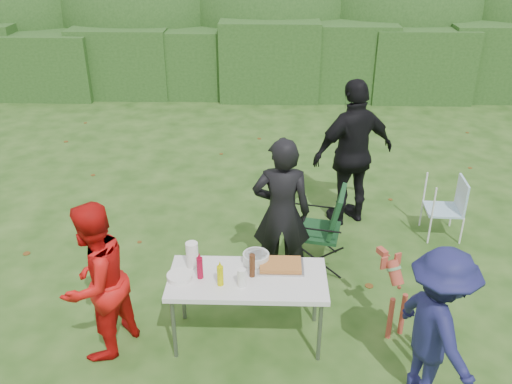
{
  "coord_description": "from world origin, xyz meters",
  "views": [
    {
      "loc": [
        0.07,
        -4.48,
        3.78
      ],
      "look_at": [
        -0.1,
        0.97,
        1.0
      ],
      "focal_mm": 38.0,
      "sensor_mm": 36.0,
      "label": 1
    }
  ],
  "objects_px": {
    "person_cook": "(282,213)",
    "dog": "(413,315)",
    "beer_bottle": "(252,266)",
    "paper_towel_roll": "(192,255)",
    "child": "(437,329)",
    "person_black_puffy": "(353,154)",
    "mustard_bottle": "(220,276)",
    "person_red_jacket": "(96,282)",
    "lawn_chair": "(443,207)",
    "camping_chair": "(316,227)",
    "ketchup_bottle": "(200,268)",
    "folding_table": "(248,282)"
  },
  "relations": [
    {
      "from": "person_red_jacket",
      "to": "beer_bottle",
      "type": "xyz_separation_m",
      "value": [
        1.43,
        0.21,
        0.07
      ]
    },
    {
      "from": "mustard_bottle",
      "to": "person_black_puffy",
      "type": "bearing_deg",
      "value": 58.88
    },
    {
      "from": "child",
      "to": "lawn_chair",
      "type": "bearing_deg",
      "value": -36.67
    },
    {
      "from": "person_red_jacket",
      "to": "mustard_bottle",
      "type": "height_order",
      "value": "person_red_jacket"
    },
    {
      "from": "person_black_puffy",
      "to": "folding_table",
      "type": "bearing_deg",
      "value": 37.22
    },
    {
      "from": "camping_chair",
      "to": "beer_bottle",
      "type": "bearing_deg",
      "value": 74.24
    },
    {
      "from": "child",
      "to": "beer_bottle",
      "type": "height_order",
      "value": "child"
    },
    {
      "from": "person_cook",
      "to": "child",
      "type": "relative_size",
      "value": 1.18
    },
    {
      "from": "beer_bottle",
      "to": "paper_towel_roll",
      "type": "xyz_separation_m",
      "value": [
        -0.58,
        0.15,
        0.01
      ]
    },
    {
      "from": "person_cook",
      "to": "dog",
      "type": "bearing_deg",
      "value": 138.78
    },
    {
      "from": "child",
      "to": "ketchup_bottle",
      "type": "height_order",
      "value": "child"
    },
    {
      "from": "lawn_chair",
      "to": "beer_bottle",
      "type": "relative_size",
      "value": 3.4
    },
    {
      "from": "folding_table",
      "to": "camping_chair",
      "type": "relative_size",
      "value": 1.49
    },
    {
      "from": "child",
      "to": "paper_towel_roll",
      "type": "bearing_deg",
      "value": 49.05
    },
    {
      "from": "camping_chair",
      "to": "paper_towel_roll",
      "type": "distance_m",
      "value": 1.79
    },
    {
      "from": "child",
      "to": "person_red_jacket",
      "type": "bearing_deg",
      "value": 61.41
    },
    {
      "from": "person_cook",
      "to": "lawn_chair",
      "type": "relative_size",
      "value": 2.16
    },
    {
      "from": "child",
      "to": "person_black_puffy",
      "type": "bearing_deg",
      "value": -13.54
    },
    {
      "from": "paper_towel_roll",
      "to": "mustard_bottle",
      "type": "bearing_deg",
      "value": -44.52
    },
    {
      "from": "beer_bottle",
      "to": "person_black_puffy",
      "type": "bearing_deg",
      "value": 62.57
    },
    {
      "from": "person_cook",
      "to": "camping_chair",
      "type": "distance_m",
      "value": 0.67
    },
    {
      "from": "person_red_jacket",
      "to": "ketchup_bottle",
      "type": "relative_size",
      "value": 7.2
    },
    {
      "from": "person_black_puffy",
      "to": "mustard_bottle",
      "type": "bearing_deg",
      "value": 34.13
    },
    {
      "from": "person_red_jacket",
      "to": "camping_chair",
      "type": "relative_size",
      "value": 1.57
    },
    {
      "from": "dog",
      "to": "ketchup_bottle",
      "type": "xyz_separation_m",
      "value": [
        -2.02,
        0.09,
        0.44
      ]
    },
    {
      "from": "person_black_puffy",
      "to": "ketchup_bottle",
      "type": "relative_size",
      "value": 9.07
    },
    {
      "from": "person_red_jacket",
      "to": "camping_chair",
      "type": "xyz_separation_m",
      "value": [
        2.14,
        1.55,
        -0.29
      ]
    },
    {
      "from": "person_cook",
      "to": "dog",
      "type": "xyz_separation_m",
      "value": [
        1.24,
        -1.11,
        -0.47
      ]
    },
    {
      "from": "person_black_puffy",
      "to": "camping_chair",
      "type": "height_order",
      "value": "person_black_puffy"
    },
    {
      "from": "dog",
      "to": "paper_towel_roll",
      "type": "height_order",
      "value": "paper_towel_roll"
    },
    {
      "from": "beer_bottle",
      "to": "paper_towel_roll",
      "type": "distance_m",
      "value": 0.6
    },
    {
      "from": "person_black_puffy",
      "to": "beer_bottle",
      "type": "bearing_deg",
      "value": 37.81
    },
    {
      "from": "person_black_puffy",
      "to": "mustard_bottle",
      "type": "height_order",
      "value": "person_black_puffy"
    },
    {
      "from": "folding_table",
      "to": "beer_bottle",
      "type": "distance_m",
      "value": 0.18
    },
    {
      "from": "mustard_bottle",
      "to": "person_red_jacket",
      "type": "bearing_deg",
      "value": -176.66
    },
    {
      "from": "person_black_puffy",
      "to": "ketchup_bottle",
      "type": "xyz_separation_m",
      "value": [
        -1.73,
        -2.43,
        -0.15
      ]
    },
    {
      "from": "camping_chair",
      "to": "beer_bottle",
      "type": "relative_size",
      "value": 4.19
    },
    {
      "from": "person_cook",
      "to": "camping_chair",
      "type": "height_order",
      "value": "person_cook"
    },
    {
      "from": "folding_table",
      "to": "ketchup_bottle",
      "type": "distance_m",
      "value": 0.47
    },
    {
      "from": "dog",
      "to": "mustard_bottle",
      "type": "bearing_deg",
      "value": 63.04
    },
    {
      "from": "child",
      "to": "beer_bottle",
      "type": "relative_size",
      "value": 6.25
    },
    {
      "from": "ketchup_bottle",
      "to": "person_black_puffy",
      "type": "bearing_deg",
      "value": 54.58
    },
    {
      "from": "camping_chair",
      "to": "dog",
      "type": "bearing_deg",
      "value": 131.41
    },
    {
      "from": "lawn_chair",
      "to": "person_black_puffy",
      "type": "bearing_deg",
      "value": -14.46
    },
    {
      "from": "paper_towel_roll",
      "to": "camping_chair",
      "type": "bearing_deg",
      "value": 42.6
    },
    {
      "from": "paper_towel_roll",
      "to": "child",
      "type": "bearing_deg",
      "value": -21.75
    },
    {
      "from": "folding_table",
      "to": "beer_bottle",
      "type": "relative_size",
      "value": 6.25
    },
    {
      "from": "person_cook",
      "to": "paper_towel_roll",
      "type": "relative_size",
      "value": 6.78
    },
    {
      "from": "dog",
      "to": "person_red_jacket",
      "type": "bearing_deg",
      "value": 64.21
    },
    {
      "from": "dog",
      "to": "person_cook",
      "type": "bearing_deg",
      "value": 21.03
    }
  ]
}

